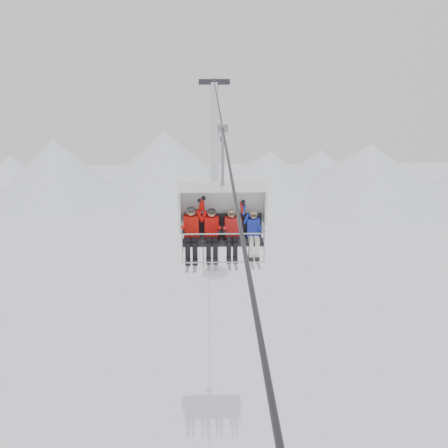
{
  "coord_description": "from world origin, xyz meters",
  "views": [
    {
      "loc": [
        -0.42,
        -14.8,
        15.62
      ],
      "look_at": [
        0.0,
        0.0,
        10.85
      ],
      "focal_mm": 45.0,
      "sensor_mm": 36.0,
      "label": 1
    }
  ],
  "objects_px": {
    "skier_far_left": "(191,231)",
    "skier_center_left": "(212,232)",
    "skier_center_right": "(232,232)",
    "skier_far_right": "(254,233)",
    "lift_tower_right": "(215,196)",
    "chairlift_carrier": "(223,213)"
  },
  "relations": [
    {
      "from": "skier_far_left",
      "to": "skier_center_right",
      "type": "bearing_deg",
      "value": -0.51
    },
    {
      "from": "lift_tower_right",
      "to": "chairlift_carrier",
      "type": "bearing_deg",
      "value": -90.0
    },
    {
      "from": "skier_far_left",
      "to": "skier_center_right",
      "type": "height_order",
      "value": "skier_far_left"
    },
    {
      "from": "chairlift_carrier",
      "to": "skier_far_left",
      "type": "xyz_separation_m",
      "value": [
        -0.95,
        -0.3,
        -0.48
      ]
    },
    {
      "from": "skier_center_left",
      "to": "skier_center_right",
      "type": "distance_m",
      "value": 0.6
    },
    {
      "from": "lift_tower_right",
      "to": "skier_far_left",
      "type": "xyz_separation_m",
      "value": [
        -0.95,
        -20.8,
        4.48
      ]
    },
    {
      "from": "skier_far_left",
      "to": "skier_center_left",
      "type": "distance_m",
      "value": 0.61
    },
    {
      "from": "lift_tower_right",
      "to": "skier_center_left",
      "type": "bearing_deg",
      "value": -90.92
    },
    {
      "from": "skier_far_right",
      "to": "skier_far_left",
      "type": "bearing_deg",
      "value": 179.44
    },
    {
      "from": "lift_tower_right",
      "to": "skier_center_right",
      "type": "bearing_deg",
      "value": -89.28
    },
    {
      "from": "lift_tower_right",
      "to": "chairlift_carrier",
      "type": "relative_size",
      "value": 3.38
    },
    {
      "from": "skier_far_left",
      "to": "skier_far_right",
      "type": "xyz_separation_m",
      "value": [
        1.87,
        -0.02,
        -0.07
      ]
    },
    {
      "from": "lift_tower_right",
      "to": "skier_center_left",
      "type": "relative_size",
      "value": 7.96
    },
    {
      "from": "skier_center_right",
      "to": "skier_far_right",
      "type": "height_order",
      "value": "skier_center_right"
    },
    {
      "from": "lift_tower_right",
      "to": "skier_far_right",
      "type": "xyz_separation_m",
      "value": [
        0.92,
        -20.82,
        4.41
      ]
    },
    {
      "from": "skier_far_left",
      "to": "skier_far_right",
      "type": "bearing_deg",
      "value": -0.56
    },
    {
      "from": "skier_center_right",
      "to": "skier_far_left",
      "type": "bearing_deg",
      "value": 179.49
    },
    {
      "from": "skier_center_right",
      "to": "skier_center_left",
      "type": "bearing_deg",
      "value": 179.54
    },
    {
      "from": "skier_center_left",
      "to": "skier_far_right",
      "type": "height_order",
      "value": "skier_center_left"
    },
    {
      "from": "skier_center_right",
      "to": "skier_far_right",
      "type": "xyz_separation_m",
      "value": [
        0.66,
        -0.01,
        -0.03
      ]
    },
    {
      "from": "skier_center_right",
      "to": "skier_far_right",
      "type": "distance_m",
      "value": 0.66
    },
    {
      "from": "lift_tower_right",
      "to": "skier_center_left",
      "type": "distance_m",
      "value": 21.28
    }
  ]
}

